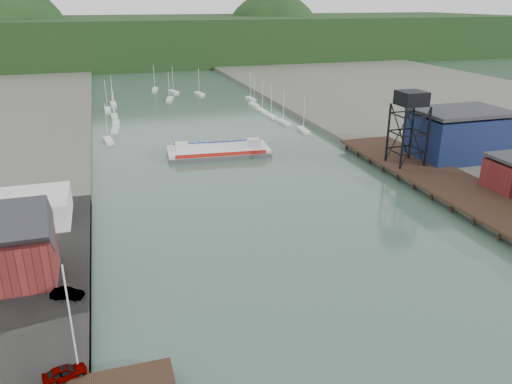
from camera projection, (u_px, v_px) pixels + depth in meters
ground at (420, 382)px, 50.63m from camera, size 600.00×600.00×0.00m
west_quay at (18, 330)px, 57.21m from camera, size 16.00×80.00×1.60m
east_pier at (449, 182)px, 100.20m from camera, size 14.00×70.00×2.45m
harbor_building at (4, 252)px, 63.67m from camera, size 12.20×8.20×8.90m
white_shed at (12, 211)px, 81.75m from camera, size 18.00×12.00×4.50m
flagpole at (71, 320)px, 47.76m from camera, size 0.16×0.16×12.00m
lift_tower at (411, 103)px, 106.28m from camera, size 6.50×6.50×16.00m
blue_shed at (458, 135)px, 115.27m from camera, size 20.50×14.50×11.30m
marina_sailboats at (188, 110)px, 173.95m from camera, size 57.71×92.65×0.90m
distant_hills at (136, 43)px, 314.41m from camera, size 500.00×120.00×80.00m
chain_ferry at (218, 151)px, 124.17m from camera, size 25.67×11.91×3.59m
car_west_a at (65, 372)px, 48.62m from camera, size 4.40×2.52×1.41m
car_west_b at (67, 294)px, 61.73m from camera, size 4.21×2.73×1.31m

